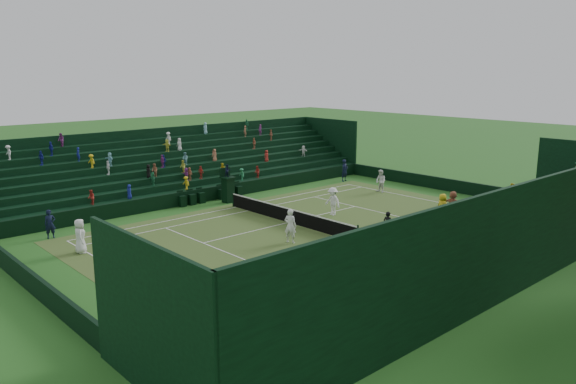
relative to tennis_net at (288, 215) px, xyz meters
name	(u,v)px	position (x,y,z in m)	size (l,w,h in m)	color
ground	(288,223)	(0.00, 0.00, -0.53)	(160.00, 160.00, 0.00)	#2A6820
court_surface	(288,223)	(0.00, 0.00, -0.52)	(12.97, 26.77, 0.01)	#2B6722
perimeter_wall_north	(432,182)	(0.00, 15.88, -0.03)	(17.17, 0.20, 1.00)	black
perimeter_wall_south	(24,276)	(0.00, -15.88, -0.03)	(17.17, 0.20, 1.00)	black
perimeter_wall_east	(397,246)	(8.48, 0.00, -0.03)	(0.20, 31.77, 1.00)	black
perimeter_wall_west	(211,194)	(-8.48, 0.00, -0.03)	(0.20, 31.77, 1.00)	black
north_grandstand	(471,245)	(12.66, 0.00, 1.02)	(6.60, 32.00, 4.90)	black
south_grandstand	(181,172)	(-12.66, 0.00, 1.02)	(6.60, 32.00, 4.90)	black
tennis_net	(288,215)	(0.00, 0.00, 0.00)	(11.67, 0.10, 1.06)	black
umpire_chair	(228,186)	(-7.14, 0.55, 0.67)	(0.89, 0.89, 2.80)	black
courtside_chairs	(211,195)	(-8.28, -0.14, -0.11)	(0.51, 5.48, 1.11)	black
player_near_west	(80,236)	(-2.89, -12.12, 0.40)	(0.91, 0.59, 1.85)	white
player_near_east	(290,226)	(3.18, -2.69, 0.45)	(0.71, 0.47, 1.95)	white
player_far_west	(381,181)	(-1.80, 11.46, 0.38)	(0.88, 0.69, 1.81)	white
player_far_east	(333,201)	(0.53, 3.52, 0.41)	(1.21, 0.70, 1.87)	white
line_judge_north	(345,170)	(-6.83, 12.78, 0.43)	(0.70, 0.46, 1.91)	black
line_judge_south	(50,224)	(-6.70, -12.32, 0.31)	(0.61, 0.40, 1.67)	black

